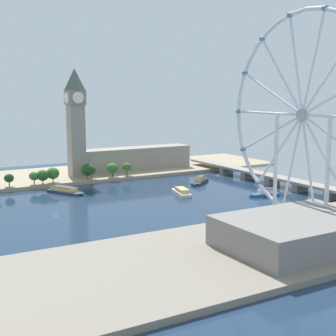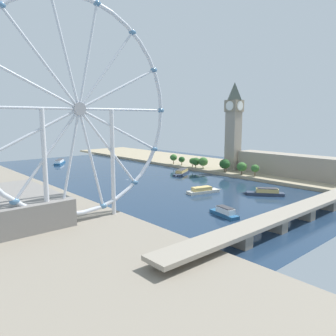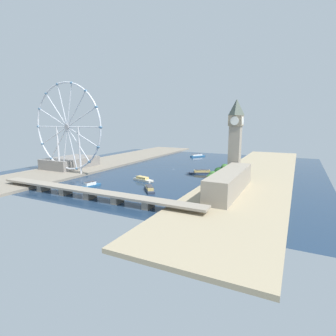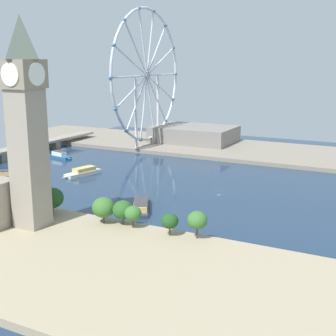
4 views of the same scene
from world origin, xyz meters
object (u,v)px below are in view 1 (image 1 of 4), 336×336
Objects in this scene: tour_boat_3 at (65,191)px; ferris_wheel at (302,116)px; riverside_hall at (299,232)px; clock_tower at (76,121)px; river_bridge at (272,178)px; tour_boat_2 at (265,193)px; tour_boat_1 at (200,181)px; tour_boat_0 at (181,192)px; parliament_block at (136,158)px.

ferris_wheel is at bearing 0.31° from tour_boat_3.
riverside_hall is (31.75, -31.39, -53.15)m from ferris_wheel.
clock_tower is 75.99m from tour_boat_3.
river_bridge is (-135.54, 105.73, -4.05)m from riverside_hall.
tour_boat_2 is at bearing -48.33° from river_bridge.
ferris_wheel is 4.68× the size of tour_boat_2.
riverside_hall is 2.58× the size of tour_boat_1.
tour_boat_0 is at bearing 171.67° from riverside_hall.
tour_boat_1 is at bearing -36.88° from tour_boat_0.
tour_boat_2 is (30.76, -34.55, -3.75)m from river_bridge.
tour_boat_2 is (-73.03, 39.78, -60.95)m from ferris_wheel.
tour_boat_1 is at bearing -126.77° from river_bridge.
tour_boat_2 is 150.72m from tour_boat_3.
clock_tower reaches higher than tour_boat_2.
riverside_hall is at bearing 32.42° from tour_boat_1.
tour_boat_0 is at bearing -174.37° from ferris_wheel.
tour_boat_1 is (-35.86, -47.99, -3.81)m from river_bridge.
ferris_wheel is at bearing -35.61° from river_bridge.
river_bridge is at bearing 51.84° from clock_tower.
tour_boat_3 is (-53.12, -159.77, -3.92)m from river_bridge.
parliament_block reaches higher than riverside_hall.
clock_tower is at bearing -128.16° from river_bridge.
ferris_wheel is 154.66m from tour_boat_1.
tour_boat_0 is at bearing 25.51° from clock_tower.
ferris_wheel is 125.69m from tour_boat_0.
clock_tower reaches higher than tour_boat_3.
parliament_block is 109.11m from tour_boat_3.
tour_boat_0 is (-109.22, -10.76, -61.25)m from ferris_wheel.
parliament_block is at bearing 5.72° from tour_boat_0.
parliament_block is 149.17m from tour_boat_2.
clock_tower is at bearing -80.86° from parliament_block.
riverside_hall is at bearing 6.27° from clock_tower.
parliament_block is 1.48× the size of riverside_hall.
tour_boat_1 is at bearing 15.63° from parliament_block.
river_bridge is 8.08× the size of tour_boat_1.
ferris_wheel is 0.52× the size of river_bridge.
ferris_wheel is at bearing 15.53° from clock_tower.
tour_boat_2 reaches higher than tour_boat_1.
parliament_block is 0.47× the size of river_bridge.
clock_tower is 0.86× the size of parliament_block.
ferris_wheel is 139.89m from river_bridge.
parliament_block is 81.66m from tour_boat_1.
riverside_hall is at bearing -8.20° from parliament_block.
clock_tower is at bearing -42.31° from tour_boat_2.
tour_boat_1 reaches higher than tour_boat_0.
parliament_block is 133.66m from river_bridge.
parliament_block is 223.22m from ferris_wheel.
tour_boat_3 is (-83.88, -125.22, -0.17)m from tour_boat_2.
riverside_hall is 2.89× the size of tour_boat_2.
riverside_hall is (239.29, 26.28, -41.42)m from clock_tower.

